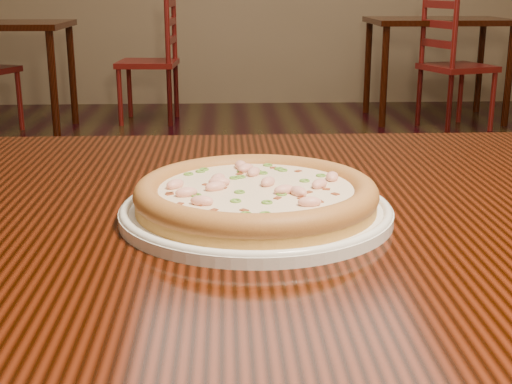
{
  "coord_description": "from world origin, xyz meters",
  "views": [
    {
      "loc": [
        -0.37,
        -1.63,
        1.0
      ],
      "look_at": [
        -0.33,
        -0.89,
        0.78
      ],
      "focal_mm": 50.0,
      "sensor_mm": 36.0,
      "label": 1
    }
  ],
  "objects_px": {
    "pizza": "(256,194)",
    "chair_c": "(451,67)",
    "bg_table_right": "(438,31)",
    "chair_b": "(155,62)",
    "plate": "(256,211)",
    "hero_table": "(353,281)"
  },
  "relations": [
    {
      "from": "hero_table",
      "to": "chair_b",
      "type": "xyz_separation_m",
      "value": [
        -0.66,
        4.53,
        -0.21
      ]
    },
    {
      "from": "pizza",
      "to": "chair_c",
      "type": "relative_size",
      "value": 0.28
    },
    {
      "from": "bg_table_right",
      "to": "chair_c",
      "type": "distance_m",
      "value": 0.44
    },
    {
      "from": "pizza",
      "to": "chair_b",
      "type": "relative_size",
      "value": 0.28
    },
    {
      "from": "hero_table",
      "to": "pizza",
      "type": "bearing_deg",
      "value": -157.45
    },
    {
      "from": "pizza",
      "to": "bg_table_right",
      "type": "distance_m",
      "value": 4.84
    },
    {
      "from": "hero_table",
      "to": "pizza",
      "type": "height_order",
      "value": "pizza"
    },
    {
      "from": "chair_b",
      "to": "hero_table",
      "type": "bearing_deg",
      "value": -81.7
    },
    {
      "from": "plate",
      "to": "pizza",
      "type": "relative_size",
      "value": 1.12
    },
    {
      "from": "plate",
      "to": "pizza",
      "type": "height_order",
      "value": "pizza"
    },
    {
      "from": "hero_table",
      "to": "plate",
      "type": "relative_size",
      "value": 4.02
    },
    {
      "from": "plate",
      "to": "bg_table_right",
      "type": "height_order",
      "value": "plate"
    },
    {
      "from": "pizza",
      "to": "chair_c",
      "type": "xyz_separation_m",
      "value": [
        1.55,
        4.2,
        -0.34
      ]
    },
    {
      "from": "hero_table",
      "to": "plate",
      "type": "xyz_separation_m",
      "value": [
        -0.12,
        -0.05,
        0.11
      ]
    },
    {
      "from": "bg_table_right",
      "to": "chair_c",
      "type": "xyz_separation_m",
      "value": [
        -0.0,
        -0.39,
        -0.22
      ]
    },
    {
      "from": "chair_c",
      "to": "hero_table",
      "type": "bearing_deg",
      "value": -109.0
    },
    {
      "from": "pizza",
      "to": "chair_c",
      "type": "height_order",
      "value": "chair_c"
    },
    {
      "from": "bg_table_right",
      "to": "chair_b",
      "type": "relative_size",
      "value": 1.05
    },
    {
      "from": "chair_b",
      "to": "bg_table_right",
      "type": "bearing_deg",
      "value": 0.15
    },
    {
      "from": "plate",
      "to": "chair_c",
      "type": "relative_size",
      "value": 0.31
    },
    {
      "from": "plate",
      "to": "chair_b",
      "type": "height_order",
      "value": "chair_b"
    },
    {
      "from": "pizza",
      "to": "bg_table_right",
      "type": "bearing_deg",
      "value": 71.31
    }
  ]
}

